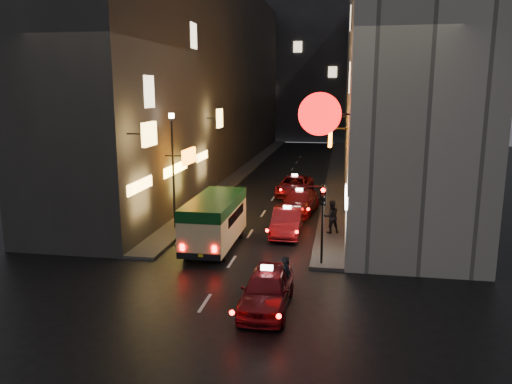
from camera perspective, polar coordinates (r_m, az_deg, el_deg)
The scene contains 15 objects.
ground at distance 15.26m, azimuth -10.14°, elevation -18.48°, with size 120.00×120.00×0.00m, color black.
building_left at distance 48.08m, azimuth -5.64°, elevation 13.26°, with size 7.47×52.00×18.00m.
building_right at distance 46.48m, azimuth 14.27°, elevation 13.02°, with size 8.27×52.01×18.00m.
building_far at distance 78.56m, azimuth 6.60°, elevation 14.06°, with size 30.00×10.00×22.00m, color #36363B.
sidewalk_left at distance 47.81m, azimuth -1.09°, elevation 2.59°, with size 1.50×52.00×0.15m, color #454240.
sidewalk_right at distance 46.96m, azimuth 9.15°, elevation 2.28°, with size 1.50×52.00×0.15m, color #454240.
minibus at distance 24.28m, azimuth -4.73°, elevation -2.79°, with size 2.05×5.81×2.49m.
taxi_near at distance 17.87m, azimuth 1.24°, elevation -10.68°, with size 2.13×5.18×1.82m.
taxi_second at distance 26.60m, azimuth 3.58°, elevation -3.16°, with size 2.19×5.20×1.81m.
taxi_third at distance 31.23m, azimuth 4.95°, elevation -0.95°, with size 2.80×5.41×1.81m.
taxi_far at distance 36.50m, azimuth 4.43°, elevation 0.90°, with size 2.43×5.29×1.81m.
pedestrian_crossing at distance 18.58m, azimuth 3.50°, elevation -9.45°, with size 0.61×0.40×1.87m, color black.
pedestrian_sidewalk at distance 26.60m, azimuth 8.60°, elevation -2.55°, with size 0.75×0.47×1.99m, color black.
traffic_light at distance 21.41m, azimuth 7.64°, elevation -1.76°, with size 0.26×0.43×3.50m.
lamp_post at distance 27.16m, azimuth -9.46°, elevation 3.26°, with size 0.28×0.28×6.22m.
Camera 1 is at (4.73, -12.35, 7.62)m, focal length 35.00 mm.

